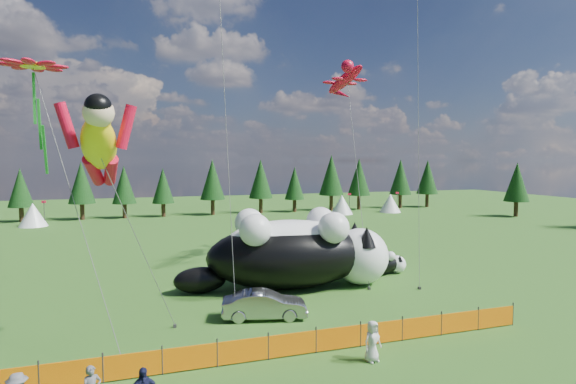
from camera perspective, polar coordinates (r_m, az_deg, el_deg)
name	(u,v)px	position (r m, az deg, el deg)	size (l,w,h in m)	color
ground	(272,329)	(21.68, -2.05, -17.05)	(160.00, 160.00, 0.00)	#13380A
safety_fence	(293,344)	(18.84, 0.59, -18.75)	(22.06, 0.06, 1.10)	#262626
tree_line	(184,188)	(64.82, -13.03, 0.55)	(90.00, 4.00, 8.00)	black
festival_tents	(269,207)	(62.05, -2.41, -1.91)	(50.00, 3.20, 2.80)	white
cat_large	(297,251)	(27.70, 1.21, -7.48)	(13.26, 5.72, 4.79)	black
cat_small	(379,263)	(31.81, 11.48, -8.81)	(4.53, 1.77, 1.63)	black
car	(265,305)	(22.85, -3.00, -14.11)	(1.45, 4.16, 1.37)	#A2A2A6
spectator_e	(372,341)	(18.61, 10.67, -18.13)	(0.78, 0.51, 1.60)	silver
superhero_kite	(99,144)	(18.07, -22.87, 5.59)	(4.82, 5.30, 10.70)	yellow
gecko_kite	(345,80)	(34.91, 7.24, 13.94)	(4.09, 10.58, 15.83)	red
flower_kite	(33,69)	(23.03, -29.61, 13.40)	(5.23, 6.83, 13.41)	red
diamond_kite_a	(220,1)	(26.46, -8.65, 22.88)	(0.58, 4.26, 18.20)	#0B59AD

